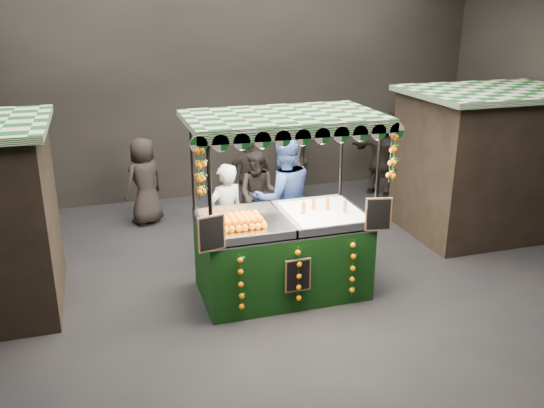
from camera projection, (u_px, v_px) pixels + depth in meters
name	position (u px, v px, depth m)	size (l,w,h in m)	color
ground	(283.00, 299.00, 8.22)	(12.00, 12.00, 0.00)	black
market_hall	(284.00, 57.00, 7.09)	(12.10, 10.10, 5.05)	black
neighbour_stall_right	(488.00, 161.00, 10.36)	(3.00, 2.20, 2.60)	black
juice_stall	(284.00, 241.00, 8.13)	(2.71, 1.59, 2.63)	black
vendor_grey	(226.00, 216.00, 8.98)	(0.72, 0.60, 1.70)	gray
vendor_blue	(283.00, 198.00, 9.20)	(1.04, 0.83, 2.10)	navy
shopper_0	(20.00, 209.00, 9.16)	(0.76, 0.61, 1.80)	black
shopper_1	(259.00, 194.00, 10.24)	(0.95, 0.90, 1.56)	black
shopper_2	(250.00, 176.00, 11.36)	(0.97, 0.55, 1.55)	#292421
shopper_3	(302.00, 159.00, 11.99)	(1.09, 1.36, 1.84)	black
shopper_4	(144.00, 181.00, 10.81)	(0.97, 0.87, 1.67)	black
shopper_5	(383.00, 153.00, 12.46)	(1.42, 1.73, 1.85)	black
shopper_6	(290.00, 157.00, 12.19)	(0.55, 0.74, 1.84)	#272420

